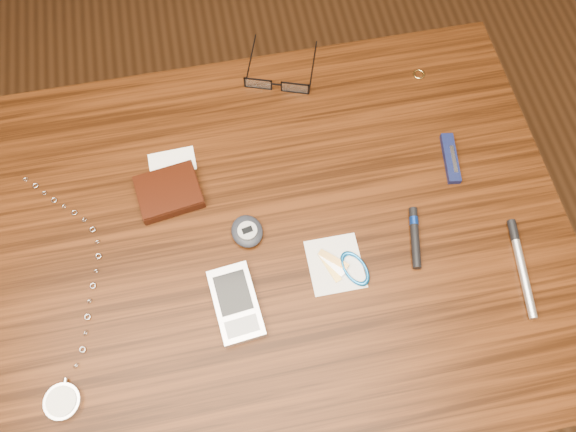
# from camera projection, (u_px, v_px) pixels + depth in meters

# --- Properties ---
(ground) EXTENTS (3.80, 3.80, 0.00)m
(ground) POSITION_uv_depth(u_px,v_px,m) (266.00, 340.00, 1.55)
(ground) COLOR #472814
(ground) RESTS_ON ground
(desk) EXTENTS (1.00, 0.70, 0.75)m
(desk) POSITION_uv_depth(u_px,v_px,m) (253.00, 262.00, 0.96)
(desk) COLOR #351808
(desk) RESTS_ON ground
(wallet_and_card) EXTENTS (0.11, 0.13, 0.02)m
(wallet_and_card) POSITION_uv_depth(u_px,v_px,m) (169.00, 191.00, 0.89)
(wallet_and_card) COLOR black
(wallet_and_card) RESTS_ON desk
(eyeglasses) EXTENTS (0.15, 0.15, 0.03)m
(eyeglasses) POSITION_uv_depth(u_px,v_px,m) (277.00, 83.00, 0.98)
(eyeglasses) COLOR black
(eyeglasses) RESTS_ON desk
(gold_ring) EXTENTS (0.02, 0.02, 0.00)m
(gold_ring) POSITION_uv_depth(u_px,v_px,m) (419.00, 74.00, 1.00)
(gold_ring) COLOR tan
(gold_ring) RESTS_ON desk
(pocket_watch) EXTENTS (0.12, 0.39, 0.02)m
(pocket_watch) POSITION_uv_depth(u_px,v_px,m) (64.00, 390.00, 0.77)
(pocket_watch) COLOR #B5B5BA
(pocket_watch) RESTS_ON desk
(pda_phone) EXTENTS (0.07, 0.12, 0.02)m
(pda_phone) POSITION_uv_depth(u_px,v_px,m) (236.00, 303.00, 0.82)
(pda_phone) COLOR silver
(pda_phone) RESTS_ON desk
(pedometer) EXTENTS (0.06, 0.06, 0.02)m
(pedometer) POSITION_uv_depth(u_px,v_px,m) (247.00, 231.00, 0.86)
(pedometer) COLOR black
(pedometer) RESTS_ON desk
(notepad_keys) EXTENTS (0.10, 0.09, 0.01)m
(notepad_keys) POSITION_uv_depth(u_px,v_px,m) (345.00, 266.00, 0.85)
(notepad_keys) COLOR silver
(notepad_keys) RESTS_ON desk
(pocket_knife) EXTENTS (0.03, 0.09, 0.01)m
(pocket_knife) POSITION_uv_depth(u_px,v_px,m) (451.00, 158.00, 0.92)
(pocket_knife) COLOR #0D1534
(pocket_knife) RESTS_ON desk
(silver_pen) EXTENTS (0.03, 0.15, 0.01)m
(silver_pen) POSITION_uv_depth(u_px,v_px,m) (520.00, 260.00, 0.85)
(silver_pen) COLOR silver
(silver_pen) RESTS_ON desk
(black_blue_pen) EXTENTS (0.03, 0.10, 0.01)m
(black_blue_pen) POSITION_uv_depth(u_px,v_px,m) (415.00, 235.00, 0.86)
(black_blue_pen) COLOR black
(black_blue_pen) RESTS_ON desk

